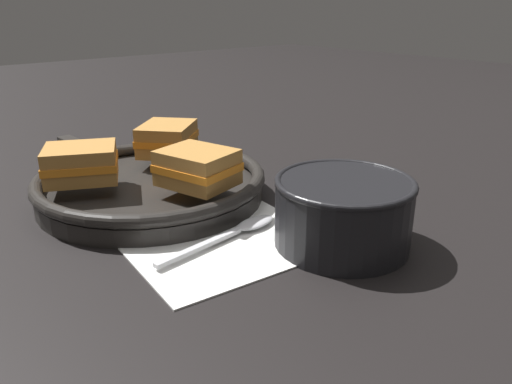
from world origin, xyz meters
TOP-DOWN VIEW (x-y plane):
  - ground_plane at (0.00, 0.00)m, footprint 4.00×4.00m
  - napkin at (-0.04, 0.02)m, footprint 0.24×0.21m
  - soup_bowl at (0.06, -0.07)m, footprint 0.16×0.16m
  - spoon at (-0.01, 0.02)m, footprint 0.18×0.04m
  - skillet at (-0.03, 0.20)m, footprint 0.32×0.46m
  - sandwich_near_left at (-0.12, 0.22)m, footprint 0.12×0.11m
  - sandwich_near_right at (-0.01, 0.11)m, footprint 0.10×0.11m
  - sandwich_far_left at (0.03, 0.26)m, footprint 0.12×0.12m

SIDE VIEW (x-z plane):
  - ground_plane at x=0.00m, z-range 0.00..0.00m
  - napkin at x=-0.04m, z-range 0.00..0.00m
  - spoon at x=-0.01m, z-range 0.00..0.01m
  - skillet at x=-0.03m, z-range 0.00..0.04m
  - soup_bowl at x=0.06m, z-range 0.01..0.09m
  - sandwich_near_left at x=-0.12m, z-range 0.04..0.09m
  - sandwich_near_right at x=-0.01m, z-range 0.04..0.09m
  - sandwich_far_left at x=0.03m, z-range 0.04..0.09m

